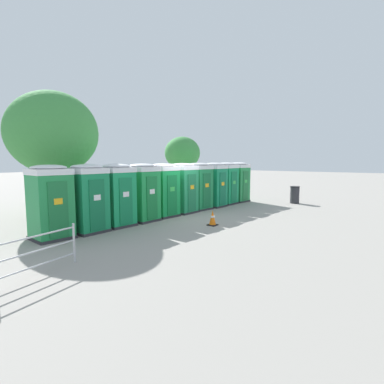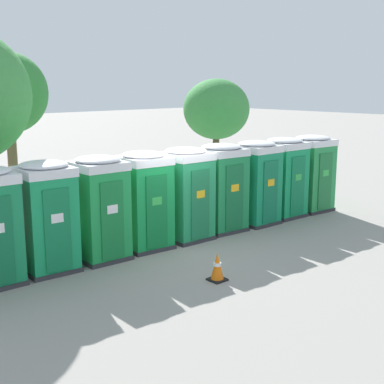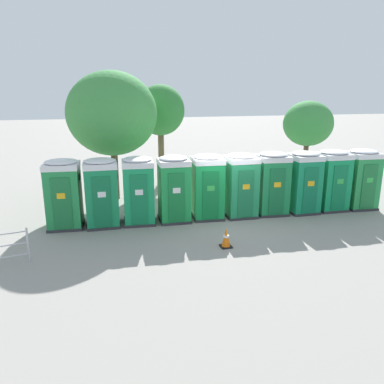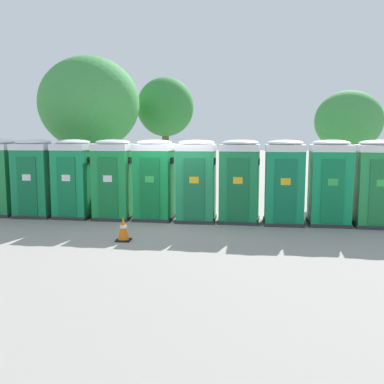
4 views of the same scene
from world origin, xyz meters
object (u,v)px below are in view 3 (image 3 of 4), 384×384
Objects in this scene: portapotty_3 at (174,188)px; portapotty_4 at (208,186)px; portapotty_2 at (138,190)px; portapotty_6 at (272,183)px; portapotty_7 at (303,182)px; portapotty_5 at (241,185)px; portapotty_0 at (64,194)px; traffic_cone at (226,238)px; street_tree_2 at (160,111)px; portapotty_1 at (102,192)px; portapotty_9 at (361,179)px; portapotty_8 at (332,180)px; street_tree_0 at (112,114)px; street_tree_1 at (308,124)px.

portapotty_3 is 1.00× the size of portapotty_4.
portapotty_2 is 2.68m from portapotty_4.
portapotty_7 is (1.33, -0.16, 0.00)m from portapotty_6.
portapotty_7 is (2.67, -0.18, 0.00)m from portapotty_5.
portapotty_0 is 6.11m from traffic_cone.
portapotty_1 is at bearing -118.44° from street_tree_2.
portapotty_5 is (4.01, -0.24, -0.00)m from portapotty_2.
portapotty_5 is 1.00× the size of portapotty_7.
portapotty_0 is 1.00× the size of portapotty_6.
portapotty_1 and portapotty_3 have the same top height.
portapotty_3 is 1.00× the size of portapotty_9.
portapotty_7 is at bearing 31.73° from traffic_cone.
portapotty_8 is (4.02, -0.17, -0.00)m from portapotty_5.
portapotty_9 is 0.49× the size of street_tree_2.
street_tree_0 is (-9.99, 4.13, 2.62)m from portapotty_9.
portapotty_4 is 8.42m from street_tree_1.
portapotty_5 is 3.97× the size of traffic_cone.
portapotty_6 is (8.03, -0.46, 0.00)m from portapotty_0.
street_tree_1 reaches higher than portapotty_5.
portapotty_6 is at bearing 176.18° from portapotty_9.
street_tree_2 is at bearing 92.24° from traffic_cone.
portapotty_4 is at bearing -3.46° from portapotty_0.
portapotty_8 is at bearing -2.61° from portapotty_3.
traffic_cone is at bearing -95.53° from portapotty_4.
portapotty_1 is 4.02m from portapotty_4.
portapotty_3 is 1.34m from portapotty_4.
street_tree_0 reaches higher than traffic_cone.
street_tree_0 is 8.16m from traffic_cone.
street_tree_0 reaches higher than portapotty_3.
portapotty_1 is 4.95m from traffic_cone.
street_tree_1 is at bearing 18.24° from portapotty_0.
portapotty_6 and portapotty_9 have the same top height.
street_tree_0 reaches higher than street_tree_2.
portapotty_5 is (5.35, -0.28, 0.00)m from portapotty_1.
portapotty_6 is 1.00× the size of portapotty_9.
portapotty_7 is at bearing -3.79° from portapotty_0.
portapotty_0 is 1.34m from portapotty_1.
portapotty_3 is 4.02m from portapotty_6.
portapotty_0 is 5.36m from portapotty_4.
street_tree_0 is at bearing 131.51° from portapotty_4.
portapotty_3 is 3.97× the size of traffic_cone.
portapotty_7 is at bearing -4.23° from portapotty_4.
traffic_cone is at bearing -154.71° from portapotty_8.
street_tree_2 reaches higher than portapotty_1.
portapotty_4 is 0.44× the size of street_tree_0.
street_tree_2 is (3.37, 6.22, 2.59)m from portapotty_1.
portapotty_2 is at bearing -4.48° from portapotty_0.
portapotty_9 is (9.37, -0.52, -0.00)m from portapotty_2.
portapotty_0 is 6.70m from portapotty_5.
portapotty_1 is 1.00× the size of portapotty_5.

